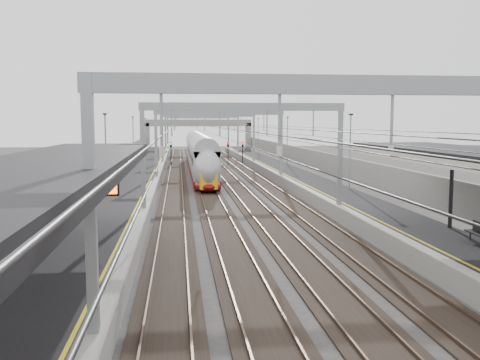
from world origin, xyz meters
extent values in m
cube|color=black|center=(-8.00, 45.00, 0.50)|extent=(4.00, 120.00, 1.00)
cube|color=black|center=(8.00, 45.00, 0.50)|extent=(4.00, 120.00, 1.00)
cube|color=black|center=(-4.50, 45.00, 0.04)|extent=(2.40, 140.00, 0.08)
cube|color=brown|center=(-5.22, 45.00, 0.13)|extent=(0.07, 140.00, 0.14)
cube|color=brown|center=(-3.78, 45.00, 0.13)|extent=(0.07, 140.00, 0.14)
cube|color=black|center=(-1.50, 45.00, 0.04)|extent=(2.40, 140.00, 0.08)
cube|color=brown|center=(-2.22, 45.00, 0.13)|extent=(0.07, 140.00, 0.14)
cube|color=brown|center=(-0.78, 45.00, 0.13)|extent=(0.07, 140.00, 0.14)
cube|color=black|center=(1.50, 45.00, 0.04)|extent=(2.40, 140.00, 0.08)
cube|color=brown|center=(0.78, 45.00, 0.13)|extent=(0.07, 140.00, 0.14)
cube|color=brown|center=(2.22, 45.00, 0.13)|extent=(0.07, 140.00, 0.14)
cube|color=black|center=(4.50, 45.00, 0.04)|extent=(2.40, 140.00, 0.08)
cube|color=brown|center=(3.78, 45.00, 0.13)|extent=(0.07, 140.00, 0.14)
cube|color=brown|center=(5.22, 45.00, 0.13)|extent=(0.07, 140.00, 0.14)
cube|color=gray|center=(-6.30, 2.00, 4.30)|extent=(0.28, 0.28, 6.60)
cube|color=gray|center=(0.00, 2.00, 7.35)|extent=(13.00, 0.25, 0.50)
cube|color=gray|center=(-6.30, 22.00, 4.30)|extent=(0.28, 0.28, 6.60)
cube|color=gray|center=(6.30, 22.00, 4.30)|extent=(0.28, 0.28, 6.60)
cube|color=gray|center=(0.00, 22.00, 7.35)|extent=(13.00, 0.25, 0.50)
cube|color=gray|center=(-6.30, 42.00, 4.30)|extent=(0.28, 0.28, 6.60)
cube|color=gray|center=(6.30, 42.00, 4.30)|extent=(0.28, 0.28, 6.60)
cube|color=gray|center=(0.00, 42.00, 7.35)|extent=(13.00, 0.25, 0.50)
cube|color=gray|center=(-6.30, 62.00, 4.30)|extent=(0.28, 0.28, 6.60)
cube|color=gray|center=(6.30, 62.00, 4.30)|extent=(0.28, 0.28, 6.60)
cube|color=gray|center=(0.00, 62.00, 7.35)|extent=(13.00, 0.25, 0.50)
cube|color=gray|center=(-6.30, 82.00, 4.30)|extent=(0.28, 0.28, 6.60)
cube|color=gray|center=(6.30, 82.00, 4.30)|extent=(0.28, 0.28, 6.60)
cube|color=gray|center=(0.00, 82.00, 7.35)|extent=(13.00, 0.25, 0.50)
cube|color=gray|center=(-6.30, 100.00, 4.30)|extent=(0.28, 0.28, 6.60)
cube|color=gray|center=(6.30, 100.00, 4.30)|extent=(0.28, 0.28, 6.60)
cube|color=gray|center=(0.00, 100.00, 7.35)|extent=(13.00, 0.25, 0.50)
cylinder|color=#262628|center=(-4.50, 50.00, 5.50)|extent=(0.03, 140.00, 0.03)
cylinder|color=#262628|center=(-1.50, 50.00, 5.50)|extent=(0.03, 140.00, 0.03)
cylinder|color=#262628|center=(1.50, 50.00, 5.50)|extent=(0.03, 140.00, 0.03)
cylinder|color=#262628|center=(4.50, 50.00, 5.50)|extent=(0.03, 140.00, 0.03)
cube|color=black|center=(-8.00, 3.00, 5.12)|extent=(4.40, 30.00, 0.24)
cylinder|color=black|center=(-9.70, 14.00, 3.00)|extent=(0.20, 0.20, 4.00)
cube|color=black|center=(-6.60, 4.00, 4.55)|extent=(1.60, 0.15, 0.55)
cube|color=#FF5405|center=(-6.60, 3.92, 4.55)|extent=(1.50, 0.02, 0.42)
cylinder|color=black|center=(9.70, 14.00, 3.00)|extent=(0.20, 0.20, 4.00)
cube|color=gray|center=(0.00, 100.00, 6.20)|extent=(22.00, 2.20, 1.40)
cube|color=gray|center=(-10.50, 100.00, 3.10)|extent=(1.00, 2.20, 6.20)
cube|color=gray|center=(10.50, 100.00, 3.10)|extent=(1.00, 2.20, 6.20)
cube|color=gray|center=(-11.20, 45.00, 1.60)|extent=(0.30, 120.00, 3.20)
cube|color=gray|center=(11.20, 45.00, 1.60)|extent=(0.30, 120.00, 3.20)
cube|color=maroon|center=(-1.50, 47.53, 0.57)|extent=(2.49, 21.20, 0.74)
cube|color=#9A9A9F|center=(-1.50, 47.53, 2.32)|extent=(2.49, 21.20, 2.77)
cube|color=black|center=(-1.50, 40.10, 0.27)|extent=(1.84, 2.21, 0.46)
cube|color=maroon|center=(-1.50, 69.10, 0.57)|extent=(2.49, 21.20, 0.74)
cube|color=#9A9A9F|center=(-1.50, 69.10, 2.32)|extent=(2.49, 21.20, 2.77)
cube|color=black|center=(-1.50, 61.67, 0.27)|extent=(1.84, 2.21, 0.46)
ellipsoid|color=#9A9A9F|center=(-1.50, 36.74, 2.04)|extent=(2.49, 4.79, 3.87)
cube|color=#FFAF0D|center=(-1.50, 34.76, 1.21)|extent=(1.57, 0.12, 1.38)
cube|color=black|center=(-1.50, 35.17, 2.60)|extent=(1.47, 0.54, 0.87)
cube|color=black|center=(9.12, 10.43, 1.44)|extent=(0.54, 1.79, 0.06)
cylinder|color=black|center=(9.16, 11.12, 1.21)|extent=(0.06, 0.06, 0.41)
cylinder|color=black|center=(-5.20, 66.60, 1.50)|extent=(0.12, 0.12, 3.00)
cube|color=black|center=(-5.20, 66.60, 3.10)|extent=(0.32, 0.22, 0.75)
sphere|color=#0CE526|center=(-5.20, 66.47, 3.25)|extent=(0.16, 0.16, 0.16)
cylinder|color=black|center=(3.20, 67.31, 1.50)|extent=(0.12, 0.12, 3.00)
cube|color=black|center=(3.20, 67.31, 3.10)|extent=(0.32, 0.22, 0.75)
sphere|color=red|center=(3.20, 67.18, 3.25)|extent=(0.16, 0.16, 0.16)
cylinder|color=black|center=(5.40, 67.47, 1.50)|extent=(0.12, 0.12, 3.00)
cube|color=black|center=(5.40, 67.47, 3.10)|extent=(0.32, 0.22, 0.75)
sphere|color=red|center=(5.40, 67.34, 3.25)|extent=(0.16, 0.16, 0.16)
camera|label=1|loc=(-4.08, -11.57, 6.39)|focal=40.00mm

